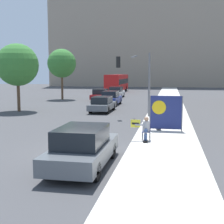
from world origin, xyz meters
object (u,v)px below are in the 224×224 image
car_on_road_distant (101,95)px  city_bus_on_road (117,82)px  street_tree_midblock (62,63)px  seated_protester (146,128)px  parked_car_curbside (83,147)px  jogger_on_sidewalk (159,114)px  car_on_road_far_lane (116,92)px  street_tree_near_curb (17,65)px  traffic_light_pole (137,74)px  pedestrian_behind (154,111)px  car_on_road_midblock (111,98)px  car_on_road_nearest (102,104)px  protest_banner (166,112)px

car_on_road_distant → city_bus_on_road: bearing=93.0°
city_bus_on_road → street_tree_midblock: size_ratio=1.76×
seated_protester → parked_car_curbside: bearing=-109.6°
jogger_on_sidewalk → city_bus_on_road: city_bus_on_road is taller
car_on_road_far_lane → street_tree_near_curb: street_tree_near_curb is taller
traffic_light_pole → street_tree_near_curb: street_tree_near_curb is taller
seated_protester → pedestrian_behind: (0.13, 5.43, 0.21)m
pedestrian_behind → street_tree_near_curb: (-12.53, 5.61, 3.21)m
jogger_on_sidewalk → pedestrian_behind: 2.33m
car_on_road_midblock → city_bus_on_road: 23.16m
car_on_road_far_lane → street_tree_midblock: (-6.46, -4.52, 3.95)m
jogger_on_sidewalk → car_on_road_midblock: jogger_on_sidewalk is taller
street_tree_near_curb → street_tree_midblock: street_tree_midblock is taller
parked_car_curbside → car_on_road_distant: bearing=101.3°
car_on_road_nearest → street_tree_near_curb: (-7.55, -1.08, 3.49)m
city_bus_on_road → street_tree_midblock: bearing=-104.8°
seated_protester → protest_banner: protest_banner is taller
seated_protester → street_tree_near_curb: bearing=142.9°
street_tree_midblock → seated_protester: bearing=-61.8°
seated_protester → traffic_light_pole: (-1.42, 8.88, 2.66)m
jogger_on_sidewalk → parked_car_curbside: (-2.48, -7.52, -0.30)m
jogger_on_sidewalk → traffic_light_pole: traffic_light_pole is taller
parked_car_curbside → car_on_road_far_lane: parked_car_curbside is taller
pedestrian_behind → jogger_on_sidewalk: bearing=-150.3°
jogger_on_sidewalk → street_tree_near_curb: bearing=5.6°
seated_protester → traffic_light_pole: bearing=103.6°
car_on_road_distant → street_tree_near_curb: (-4.93, -12.14, 3.45)m
street_tree_near_curb → car_on_road_nearest: bearing=8.1°
city_bus_on_road → street_tree_near_curb: bearing=-97.6°
protest_banner → car_on_road_nearest: size_ratio=0.44×
jogger_on_sidewalk → car_on_road_nearest: bearing=-22.0°
seated_protester → street_tree_midblock: street_tree_midblock is taller
pedestrian_behind → car_on_road_distant: (-7.60, 17.75, -0.24)m
car_on_road_distant → city_bus_on_road: (-0.95, 17.78, 1.10)m
pedestrian_behind → car_on_road_nearest: size_ratio=0.36×
car_on_road_distant → street_tree_near_curb: bearing=-112.1°
car_on_road_nearest → street_tree_midblock: street_tree_midblock is taller
protest_banner → car_on_road_distant: (-8.38, 20.24, -0.47)m
car_on_road_midblock → seated_protester: bearing=-74.0°
parked_car_curbside → car_on_road_midblock: 22.66m
traffic_light_pole → car_on_road_distant: bearing=112.9°
seated_protester → car_on_road_nearest: bearing=116.3°
jogger_on_sidewalk → street_tree_midblock: (-13.39, 20.91, 3.65)m
car_on_road_midblock → street_tree_midblock: 10.51m
car_on_road_nearest → parked_car_curbside: bearing=-80.1°
city_bus_on_road → street_tree_near_curb: 30.28m
jogger_on_sidewalk → traffic_light_pole: bearing=-34.3°
protest_banner → car_on_road_midblock: protest_banner is taller
traffic_light_pole → street_tree_midblock: 19.04m
car_on_road_midblock → city_bus_on_road: city_bus_on_road is taller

